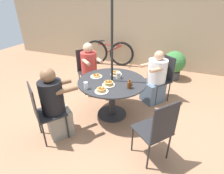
# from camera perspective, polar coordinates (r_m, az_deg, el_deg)

# --- Properties ---
(ground_plane) EXTENTS (12.00, 12.00, 0.00)m
(ground_plane) POSITION_cam_1_polar(r_m,az_deg,el_deg) (3.44, -0.00, -8.70)
(ground_plane) COLOR #9E7051
(back_fence) EXTENTS (10.00, 0.06, 1.98)m
(back_fence) POSITION_cam_1_polar(r_m,az_deg,el_deg) (5.60, 11.07, 16.41)
(back_fence) COLOR tan
(back_fence) RESTS_ON ground
(patio_table) EXTENTS (1.20, 1.20, 0.71)m
(patio_table) POSITION_cam_1_polar(r_m,az_deg,el_deg) (3.14, -0.00, -0.54)
(patio_table) COLOR #28282B
(patio_table) RESTS_ON ground
(umbrella_pole) EXTENTS (0.04, 0.04, 2.23)m
(umbrella_pole) POSITION_cam_1_polar(r_m,az_deg,el_deg) (2.92, -0.00, 9.16)
(umbrella_pole) COLOR black
(umbrella_pole) RESTS_ON ground
(patio_chair_north) EXTENTS (0.58, 0.58, 0.96)m
(patio_chair_north) POSITION_cam_1_polar(r_m,az_deg,el_deg) (2.80, -21.51, -6.94)
(patio_chair_north) COLOR #232326
(patio_chair_north) RESTS_ON ground
(diner_north) EXTENTS (0.56, 0.59, 1.17)m
(diner_north) POSITION_cam_1_polar(r_m,az_deg,el_deg) (2.82, -18.01, -6.05)
(diner_north) COLOR gray
(diner_north) RESTS_ON ground
(patio_chair_east) EXTENTS (0.59, 0.59, 0.96)m
(patio_chair_east) POSITION_cam_1_polar(r_m,az_deg,el_deg) (2.35, 14.55, -13.11)
(patio_chair_east) COLOR #232326
(patio_chair_east) RESTS_ON ground
(patio_chair_south) EXTENTS (0.58, 0.58, 0.96)m
(patio_chair_south) POSITION_cam_1_polar(r_m,az_deg,el_deg) (3.82, 15.98, 3.47)
(patio_chair_south) COLOR #232326
(patio_chair_south) RESTS_ON ground
(diner_south) EXTENTS (0.58, 0.59, 1.10)m
(diner_south) POSITION_cam_1_polar(r_m,az_deg,el_deg) (3.72, 13.88, 2.29)
(diner_south) COLOR slate
(diner_south) RESTS_ON ground
(patio_chair_west) EXTENTS (0.58, 0.58, 0.96)m
(patio_chair_west) POSITION_cam_1_polar(r_m,az_deg,el_deg) (4.14, -8.22, 6.20)
(patio_chair_west) COLOR #232326
(patio_chair_west) RESTS_ON ground
(diner_west) EXTENTS (0.59, 0.57, 1.16)m
(diner_west) POSITION_cam_1_polar(r_m,az_deg,el_deg) (3.99, -7.24, 5.23)
(diner_west) COLOR beige
(diner_west) RESTS_ON ground
(pancake_plate_a) EXTENTS (0.21, 0.21, 0.05)m
(pancake_plate_a) POSITION_cam_1_polar(r_m,az_deg,el_deg) (3.22, -5.12, 3.59)
(pancake_plate_a) COLOR silver
(pancake_plate_a) RESTS_ON patio_table
(pancake_plate_b) EXTENTS (0.21, 0.21, 0.08)m
(pancake_plate_b) POSITION_cam_1_polar(r_m,az_deg,el_deg) (2.90, -1.11, 1.11)
(pancake_plate_b) COLOR silver
(pancake_plate_b) RESTS_ON patio_table
(pancake_plate_c) EXTENTS (0.21, 0.21, 0.07)m
(pancake_plate_c) POSITION_cam_1_polar(r_m,az_deg,el_deg) (3.30, 1.35, 4.51)
(pancake_plate_c) COLOR silver
(pancake_plate_c) RESTS_ON patio_table
(pancake_plate_d) EXTENTS (0.21, 0.21, 0.07)m
(pancake_plate_d) POSITION_cam_1_polar(r_m,az_deg,el_deg) (2.71, -3.47, -1.07)
(pancake_plate_d) COLOR silver
(pancake_plate_d) RESTS_ON patio_table
(syrup_bottle) EXTENTS (0.10, 0.07, 0.15)m
(syrup_bottle) POSITION_cam_1_polar(r_m,az_deg,el_deg) (2.81, 5.74, 0.71)
(syrup_bottle) COLOR #602D0F
(syrup_bottle) RESTS_ON patio_table
(coffee_cup) EXTENTS (0.08, 0.08, 0.11)m
(coffee_cup) POSITION_cam_1_polar(r_m,az_deg,el_deg) (3.14, 2.07, 3.84)
(coffee_cup) COLOR beige
(coffee_cup) RESTS_ON patio_table
(drinking_glass_a) EXTENTS (0.07, 0.07, 0.12)m
(drinking_glass_a) POSITION_cam_1_polar(r_m,az_deg,el_deg) (2.80, -8.52, 0.47)
(drinking_glass_a) COLOR silver
(drinking_glass_a) RESTS_ON patio_table
(bicycle) EXTENTS (1.62, 0.44, 0.80)m
(bicycle) POSITION_cam_1_polar(r_m,az_deg,el_deg) (5.74, -1.10, 11.10)
(bicycle) COLOR black
(bicycle) RESTS_ON ground
(potted_shrub) EXTENTS (0.58, 0.58, 0.76)m
(potted_shrub) POSITION_cam_1_polar(r_m,az_deg,el_deg) (4.98, 19.53, 7.11)
(potted_shrub) COLOR #3D3D3F
(potted_shrub) RESTS_ON ground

